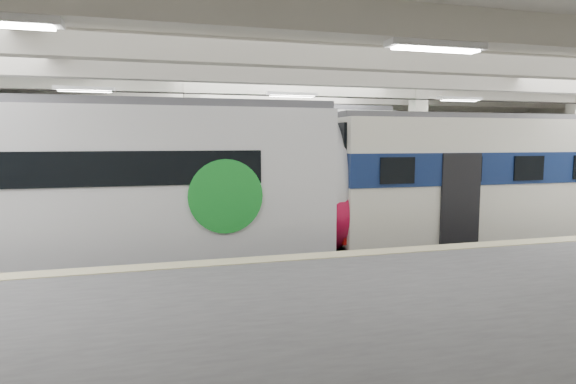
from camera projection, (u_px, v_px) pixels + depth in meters
name	position (u px, v px, depth m)	size (l,w,h in m)	color
station_hall	(335.00, 152.00, 11.54)	(36.00, 24.00, 5.75)	black
modern_emu	(126.00, 193.00, 12.03)	(13.98, 2.89, 4.50)	white
older_rer	(520.00, 181.00, 15.14)	(12.91, 2.85, 4.28)	white
far_train	(191.00, 168.00, 17.79)	(15.46, 3.68, 4.85)	white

